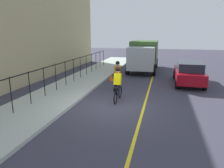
{
  "coord_description": "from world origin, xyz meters",
  "views": [
    {
      "loc": [
        -9.54,
        -2.42,
        3.53
      ],
      "look_at": [
        0.59,
        0.08,
        1.0
      ],
      "focal_mm": 33.85,
      "sensor_mm": 36.0,
      "label": 1
    }
  ],
  "objects_px": {
    "patrol_sedan": "(189,73)",
    "box_truck_background": "(144,54)",
    "cyclist_follow": "(118,84)",
    "cyclist_lead": "(117,75)",
    "traffic_cone_near": "(111,77)"
  },
  "relations": [
    {
      "from": "cyclist_follow",
      "to": "patrol_sedan",
      "type": "relative_size",
      "value": 0.41
    },
    {
      "from": "cyclist_lead",
      "to": "cyclist_follow",
      "type": "relative_size",
      "value": 1.0
    },
    {
      "from": "patrol_sedan",
      "to": "cyclist_lead",
      "type": "bearing_deg",
      "value": 119.54
    },
    {
      "from": "traffic_cone_near",
      "to": "cyclist_lead",
      "type": "bearing_deg",
      "value": -157.02
    },
    {
      "from": "cyclist_lead",
      "to": "box_truck_background",
      "type": "height_order",
      "value": "box_truck_background"
    },
    {
      "from": "traffic_cone_near",
      "to": "cyclist_follow",
      "type": "bearing_deg",
      "value": -161.97
    },
    {
      "from": "patrol_sedan",
      "to": "box_truck_background",
      "type": "distance_m",
      "value": 6.26
    },
    {
      "from": "box_truck_background",
      "to": "cyclist_follow",
      "type": "bearing_deg",
      "value": -2.33
    },
    {
      "from": "patrol_sedan",
      "to": "box_truck_background",
      "type": "height_order",
      "value": "box_truck_background"
    },
    {
      "from": "cyclist_follow",
      "to": "patrol_sedan",
      "type": "xyz_separation_m",
      "value": [
        4.95,
        -4.03,
        -0.09
      ]
    },
    {
      "from": "cyclist_follow",
      "to": "traffic_cone_near",
      "type": "bearing_deg",
      "value": 19.42
    },
    {
      "from": "cyclist_lead",
      "to": "patrol_sedan",
      "type": "bearing_deg",
      "value": -58.89
    },
    {
      "from": "cyclist_follow",
      "to": "traffic_cone_near",
      "type": "relative_size",
      "value": 3.86
    },
    {
      "from": "cyclist_lead",
      "to": "patrol_sedan",
      "type": "relative_size",
      "value": 0.41
    },
    {
      "from": "patrol_sedan",
      "to": "cyclist_follow",
      "type": "bearing_deg",
      "value": 140.69
    }
  ]
}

